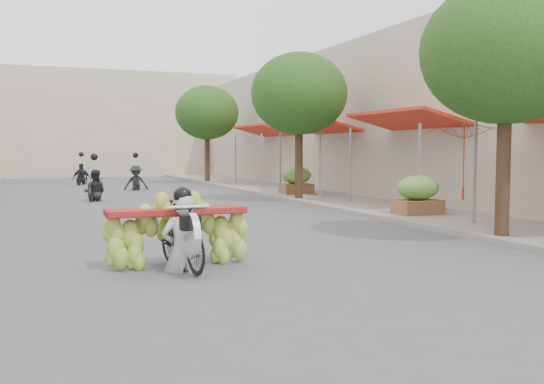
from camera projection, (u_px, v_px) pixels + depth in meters
The scene contains 15 objects.
ground at pixel (374, 322), 6.55m from camera, with size 120.00×120.00×0.00m, color #515156.
sidewalk_right at pixel (326, 196), 23.03m from camera, with size 4.00×60.00×0.12m, color gray.
shophouse_row_right at pixel (452, 120), 23.73m from camera, with size 9.77×40.00×6.00m.
far_building at pixel (84, 125), 41.52m from camera, with size 20.00×6.00×7.00m, color #C2B399.
street_tree_near at pixel (506, 52), 11.98m from camera, with size 3.40×3.40×5.25m.
street_tree_mid at pixel (299, 94), 21.25m from camera, with size 3.40×3.40×5.25m.
street_tree_far at pixel (207, 113), 32.37m from camera, with size 3.40×3.40×5.25m.
produce_crate_mid at pixel (418, 192), 16.20m from camera, with size 1.20×0.88×1.16m.
produce_crate_far at pixel (296, 178), 23.61m from camera, with size 1.20×0.88×1.16m.
banana_motorbike at pixel (180, 223), 9.42m from camera, with size 2.20×1.92×2.19m.
market_umbrella at pixel (466, 120), 14.30m from camera, with size 2.37×2.37×1.91m.
pedestrian at pixel (292, 169), 24.01m from camera, with size 1.09×0.96×1.90m.
bg_motorbike_a at pixel (95, 179), 21.63m from camera, with size 1.04×1.56×1.95m.
bg_motorbike_b at pixel (136, 171), 27.26m from camera, with size 1.14×1.67×1.95m.
bg_motorbike_c at pixel (82, 169), 31.26m from camera, with size 1.13×1.67×1.95m.
Camera 1 is at (-3.40, -5.57, 1.87)m, focal length 40.00 mm.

